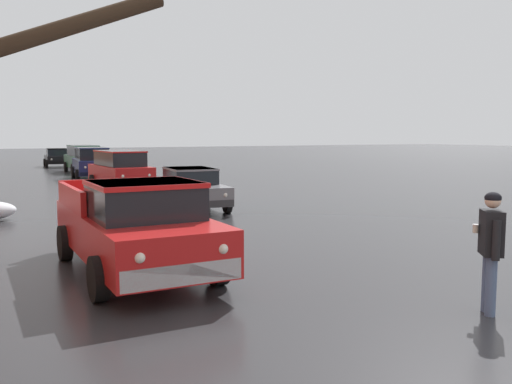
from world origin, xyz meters
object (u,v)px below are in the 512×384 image
at_px(sedan_grey_parked_kerbside_close, 191,188).
at_px(suv_red_parked_kerbside_mid, 120,169).
at_px(pickup_truck_red_approaching_near_lane, 135,226).
at_px(pedestrian_with_coffee, 491,243).
at_px(suv_green_queued_behind_truck, 83,158).
at_px(sedan_black_at_far_intersection, 57,157).
at_px(suv_darkblue_parked_far_down_block, 92,162).

relative_size(sedan_grey_parked_kerbside_close, suv_red_parked_kerbside_mid, 0.90).
height_order(pickup_truck_red_approaching_near_lane, pedestrian_with_coffee, same).
xyz_separation_m(suv_red_parked_kerbside_mid, suv_green_queued_behind_truck, (0.72, 12.87, 0.00)).
bearing_deg(pedestrian_with_coffee, suv_red_parked_kerbside_mid, 91.17).
height_order(suv_green_queued_behind_truck, pedestrian_with_coffee, suv_green_queued_behind_truck).
relative_size(pickup_truck_red_approaching_near_lane, pedestrian_with_coffee, 3.03).
bearing_deg(suv_red_parked_kerbside_mid, sedan_grey_parked_kerbside_close, -85.57).
distance_m(pickup_truck_red_approaching_near_lane, pedestrian_with_coffee, 6.03).
bearing_deg(sedan_black_at_far_intersection, suv_darkblue_parked_far_down_block, -89.96).
relative_size(sedan_black_at_far_intersection, pedestrian_with_coffee, 2.31).
bearing_deg(suv_darkblue_parked_far_down_block, sedan_black_at_far_intersection, 90.04).
bearing_deg(sedan_grey_parked_kerbside_close, pedestrian_with_coffee, -90.82).
bearing_deg(pickup_truck_red_approaching_near_lane, suv_green_queued_behind_truck, 81.52).
bearing_deg(sedan_black_at_far_intersection, sedan_grey_parked_kerbside_close, -89.00).
height_order(pickup_truck_red_approaching_near_lane, suv_green_queued_behind_truck, suv_green_queued_behind_truck).
xyz_separation_m(pickup_truck_red_approaching_near_lane, suv_green_queued_behind_truck, (4.16, 27.92, 0.11)).
height_order(suv_red_parked_kerbside_mid, pedestrian_with_coffee, suv_red_parked_kerbside_mid).
distance_m(suv_darkblue_parked_far_down_block, pedestrian_with_coffee, 26.56).
bearing_deg(sedan_grey_parked_kerbside_close, suv_red_parked_kerbside_mid, 94.43).
xyz_separation_m(sedan_grey_parked_kerbside_close, pedestrian_with_coffee, (-0.18, -12.24, 0.28)).
xyz_separation_m(pickup_truck_red_approaching_near_lane, suv_darkblue_parked_far_down_block, (3.54, 21.91, 0.11)).
distance_m(sedan_grey_parked_kerbside_close, suv_red_parked_kerbside_mid, 7.48).
bearing_deg(suv_red_parked_kerbside_mid, suv_green_queued_behind_truck, 86.80).
height_order(sedan_black_at_far_intersection, pedestrian_with_coffee, pedestrian_with_coffee).
xyz_separation_m(suv_darkblue_parked_far_down_block, sedan_black_at_far_intersection, (-0.01, 13.57, -0.24)).
relative_size(pickup_truck_red_approaching_near_lane, suv_green_queued_behind_truck, 1.17).
height_order(pickup_truck_red_approaching_near_lane, sedan_black_at_far_intersection, pickup_truck_red_approaching_near_lane).
height_order(sedan_grey_parked_kerbside_close, suv_green_queued_behind_truck, suv_green_queued_behind_truck).
height_order(sedan_grey_parked_kerbside_close, suv_darkblue_parked_far_down_block, suv_darkblue_parked_far_down_block).
bearing_deg(pedestrian_with_coffee, pickup_truck_red_approaching_near_lane, 129.64).
relative_size(suv_red_parked_kerbside_mid, suv_darkblue_parked_far_down_block, 0.97).
bearing_deg(sedan_black_at_far_intersection, suv_green_queued_behind_truck, -85.25).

